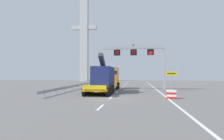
{
  "coord_description": "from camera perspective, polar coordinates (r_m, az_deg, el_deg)",
  "views": [
    {
      "loc": [
        2.98,
        -20.73,
        2.57
      ],
      "look_at": [
        -0.6,
        7.45,
        3.14
      ],
      "focal_mm": 31.14,
      "sensor_mm": 36.0,
      "label": 1
    }
  ],
  "objects": [
    {
      "name": "heavy_haul_truck_yellow",
      "position": [
        29.33,
        -1.65,
        -2.29
      ],
      "size": [
        3.08,
        14.08,
        5.3
      ],
      "color": "yellow",
      "rests_on": "ground"
    },
    {
      "name": "exit_sign_yellow",
      "position": [
        29.4,
        17.02,
        -1.75
      ],
      "size": [
        1.65,
        0.15,
        2.92
      ],
      "color": "#9EA0A5",
      "rests_on": "ground"
    },
    {
      "name": "guardrail_left",
      "position": [
        38.71,
        -7.98,
        -4.12
      ],
      "size": [
        0.13,
        37.14,
        0.76
      ],
      "color": "#999EA3",
      "rests_on": "ground"
    },
    {
      "name": "overhead_lane_gantry",
      "position": [
        31.68,
        9.08,
        4.41
      ],
      "size": [
        10.4,
        0.9,
        7.38
      ],
      "color": "#9EA0A5",
      "rests_on": "ground"
    },
    {
      "name": "crash_barrier_striped",
      "position": [
        21.19,
        17.01,
        -6.85
      ],
      "size": [
        1.06,
        0.64,
        0.9
      ],
      "color": "red",
      "rests_on": "ground"
    },
    {
      "name": "edge_line_right",
      "position": [
        32.99,
        12.87,
        -5.59
      ],
      "size": [
        0.2,
        63.0,
        0.01
      ],
      "primitive_type": "cube",
      "color": "silver",
      "rests_on": "ground"
    },
    {
      "name": "bridge_pylon_distant",
      "position": [
        72.06,
        -8.15,
        9.57
      ],
      "size": [
        9.0,
        2.0,
        31.17
      ],
      "color": "#B7B7B2",
      "rests_on": "ground"
    },
    {
      "name": "ground",
      "position": [
        21.1,
        -0.94,
        -8.15
      ],
      "size": [
        112.0,
        112.0,
        0.0
      ],
      "primitive_type": "plane",
      "color": "slate"
    },
    {
      "name": "lane_markings",
      "position": [
        46.17,
        3.8,
        -4.34
      ],
      "size": [
        0.2,
        65.15,
        0.01
      ],
      "color": "silver",
      "rests_on": "ground"
    }
  ]
}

